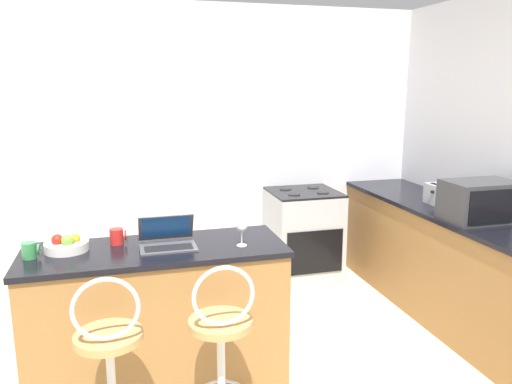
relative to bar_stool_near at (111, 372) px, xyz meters
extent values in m
cube|color=silver|center=(0.75, 2.26, 0.83)|extent=(12.00, 0.06, 2.60)
cube|color=olive|center=(0.28, 0.60, -0.04)|extent=(1.55, 0.58, 0.87)
cube|color=black|center=(0.28, 0.60, 0.42)|extent=(1.58, 0.61, 0.03)
cube|color=olive|center=(2.65, 0.80, -0.04)|extent=(0.62, 2.86, 0.87)
cube|color=black|center=(2.65, 0.80, 0.42)|extent=(0.65, 2.89, 0.03)
cylinder|color=#B7844C|center=(0.00, 0.02, 0.18)|extent=(0.34, 0.34, 0.04)
torus|color=silver|center=(0.00, -0.08, 0.37)|extent=(0.32, 0.02, 0.32)
cylinder|color=silver|center=(0.57, 0.02, -0.14)|extent=(0.04, 0.04, 0.63)
cylinder|color=#B7844C|center=(0.57, 0.02, 0.18)|extent=(0.34, 0.34, 0.04)
torus|color=silver|center=(0.57, -0.08, 0.37)|extent=(0.32, 0.02, 0.32)
cube|color=#47474C|center=(0.36, 0.56, 0.44)|extent=(0.34, 0.20, 0.01)
cube|color=black|center=(0.36, 0.54, 0.45)|extent=(0.29, 0.11, 0.00)
cube|color=#47474C|center=(0.36, 0.67, 0.54)|extent=(0.34, 0.10, 0.17)
cube|color=#19478C|center=(0.36, 0.67, 0.54)|extent=(0.30, 0.08, 0.14)
cube|color=#2D2D30|center=(2.61, 0.61, 0.58)|extent=(0.52, 0.33, 0.29)
cube|color=black|center=(2.57, 0.44, 0.58)|extent=(0.36, 0.01, 0.23)
cube|color=#9EA3A8|center=(2.64, 1.09, 0.52)|extent=(0.16, 0.29, 0.17)
cube|color=black|center=(2.61, 1.09, 0.60)|extent=(0.04, 0.20, 0.00)
cube|color=black|center=(2.67, 1.09, 0.60)|extent=(0.04, 0.20, 0.00)
cube|color=black|center=(2.55, 1.09, 0.55)|extent=(0.02, 0.02, 0.02)
cube|color=#9EA3A8|center=(1.75, 1.91, -0.03)|extent=(0.62, 0.60, 0.89)
cube|color=black|center=(1.75, 1.60, -0.06)|extent=(0.53, 0.01, 0.40)
cube|color=black|center=(1.75, 1.91, 0.43)|extent=(0.62, 0.60, 0.02)
cylinder|color=black|center=(1.60, 1.79, 0.44)|extent=(0.11, 0.11, 0.01)
cylinder|color=black|center=(1.89, 1.79, 0.44)|extent=(0.11, 0.11, 0.01)
cylinder|color=black|center=(1.60, 2.03, 0.44)|extent=(0.11, 0.11, 0.01)
cylinder|color=black|center=(1.89, 2.03, 0.44)|extent=(0.11, 0.11, 0.01)
cylinder|color=silver|center=(-0.23, 0.68, 0.46)|extent=(0.26, 0.26, 0.05)
sphere|color=red|center=(-0.28, 0.67, 0.51)|extent=(0.07, 0.07, 0.07)
sphere|color=orange|center=(-0.18, 0.68, 0.51)|extent=(0.06, 0.06, 0.06)
sphere|color=#66B233|center=(-0.22, 0.63, 0.51)|extent=(0.07, 0.07, 0.07)
cylinder|color=silver|center=(0.80, 0.49, 0.44)|extent=(0.06, 0.06, 0.00)
cylinder|color=silver|center=(0.80, 0.49, 0.49)|extent=(0.01, 0.01, 0.09)
sphere|color=silver|center=(0.80, 0.49, 0.56)|extent=(0.07, 0.07, 0.07)
cylinder|color=#338447|center=(-0.43, 0.60, 0.48)|extent=(0.08, 0.08, 0.09)
torus|color=#338447|center=(-0.38, 0.60, 0.49)|extent=(0.01, 0.06, 0.06)
cylinder|color=red|center=(0.06, 0.74, 0.48)|extent=(0.08, 0.08, 0.10)
torus|color=red|center=(0.11, 0.74, 0.49)|extent=(0.01, 0.06, 0.06)
camera|label=1|loc=(0.11, -2.36, 1.41)|focal=35.00mm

